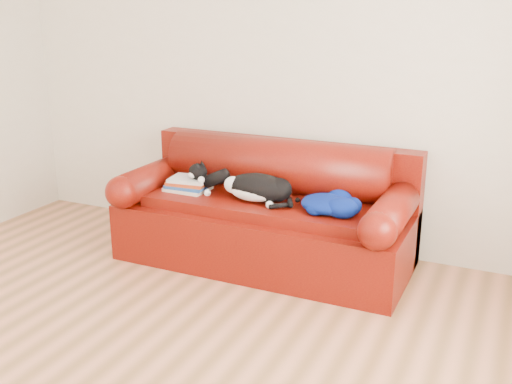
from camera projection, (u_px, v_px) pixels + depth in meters
ground at (119, 356)px, 3.24m from camera, size 4.50×4.50×0.00m
room_shell at (119, 40)px, 2.71m from camera, size 4.52×4.02×2.61m
sofa_base at (264, 231)px, 4.39m from camera, size 2.10×0.90×0.50m
sofa_back at (278, 183)px, 4.51m from camera, size 2.10×1.01×0.88m
book_stack at (189, 184)px, 4.47m from camera, size 0.31×0.25×0.10m
cat at (257, 188)px, 4.20m from camera, size 0.68×0.27×0.25m
blanket at (330, 203)px, 4.00m from camera, size 0.44×0.40×0.14m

